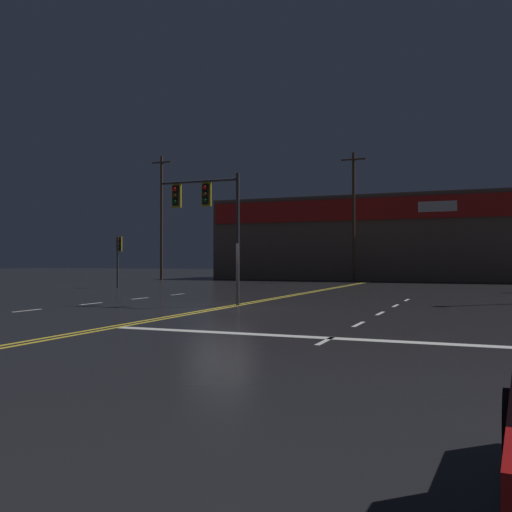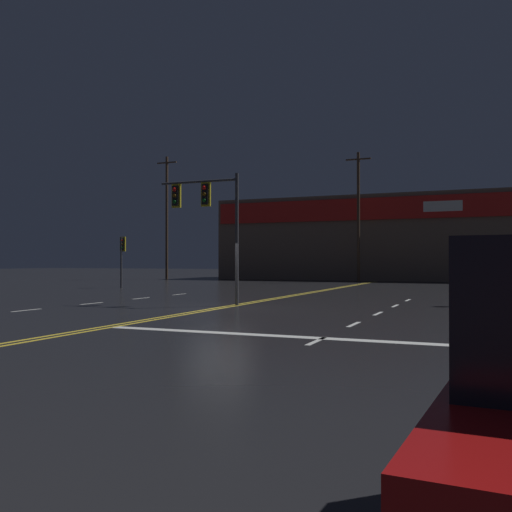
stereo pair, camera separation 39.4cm
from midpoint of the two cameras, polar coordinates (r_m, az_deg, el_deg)
name	(u,v)px [view 1 (the left image)]	position (r m, az deg, el deg)	size (l,w,h in m)	color
ground_plane	(221,308)	(21.65, -4.07, -5.21)	(200.00, 200.00, 0.00)	black
road_markings	(237,312)	(19.75, -2.49, -5.66)	(17.73, 60.00, 0.01)	gold
traffic_signal_median	(205,206)	(23.46, -5.57, 4.96)	(3.55, 0.36, 5.30)	#38383D
traffic_signal_corner_northwest	(119,250)	(39.26, -13.86, 0.57)	(0.42, 0.36, 3.43)	#38383D
building_backdrop	(382,239)	(56.97, 12.30, 1.66)	(31.75, 10.23, 7.86)	brown
utility_pole_row	(363,213)	(50.22, 10.44, 4.24)	(45.86, 0.26, 12.25)	#4C3828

